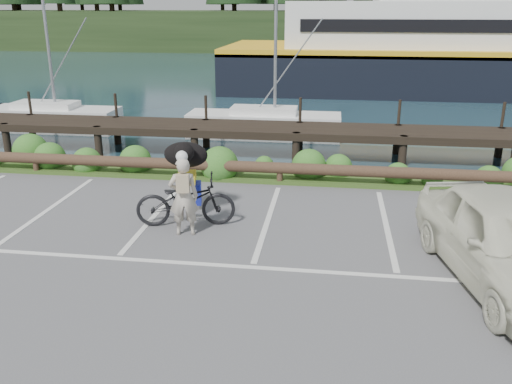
% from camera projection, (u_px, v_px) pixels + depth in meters
% --- Properties ---
extents(ground, '(72.00, 72.00, 0.00)m').
position_uv_depth(ground, '(256.00, 258.00, 10.29)').
color(ground, '#525254').
extents(harbor_backdrop, '(170.00, 160.00, 30.00)m').
position_uv_depth(harbor_backdrop, '(330.00, 38.00, 83.80)').
color(harbor_backdrop, '#1A333E').
rests_on(harbor_backdrop, ground).
extents(vegetation_strip, '(34.00, 1.60, 0.10)m').
position_uv_depth(vegetation_strip, '(282.00, 175.00, 15.24)').
color(vegetation_strip, '#3D5B21').
rests_on(vegetation_strip, ground).
extents(log_rail, '(32.00, 0.30, 0.60)m').
position_uv_depth(log_rail, '(280.00, 184.00, 14.60)').
color(log_rail, '#443021').
rests_on(log_rail, ground).
extents(bicycle, '(2.24, 1.16, 1.12)m').
position_uv_depth(bicycle, '(186.00, 201.00, 11.67)').
color(bicycle, black).
rests_on(bicycle, ground).
extents(cyclist, '(0.67, 0.51, 1.66)m').
position_uv_depth(cyclist, '(184.00, 197.00, 11.12)').
color(cyclist, '#BDB3A0').
rests_on(cyclist, ground).
extents(dog, '(0.68, 1.07, 0.58)m').
position_uv_depth(dog, '(186.00, 155.00, 12.05)').
color(dog, black).
rests_on(dog, bicycle).
extents(parked_car, '(2.71, 4.87, 1.57)m').
position_uv_depth(parked_car, '(506.00, 240.00, 9.18)').
color(parked_car, silver).
rests_on(parked_car, ground).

